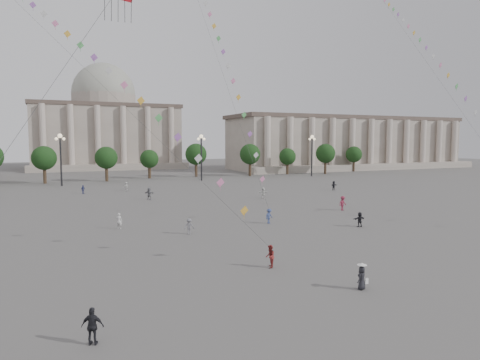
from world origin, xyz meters
name	(u,v)px	position (x,y,z in m)	size (l,w,h in m)	color
ground	(314,276)	(0.00, 0.00, 0.00)	(360.00, 360.00, 0.00)	#4E4B49
hall_east	(349,143)	(75.00, 93.89, 8.43)	(84.00, 26.22, 17.20)	gray
hall_central	(105,126)	(0.00, 129.22, 14.23)	(48.30, 34.30, 35.50)	gray
tree_row	(130,157)	(0.00, 78.00, 5.39)	(137.12, 5.12, 8.00)	#36251B
lamp_post_mid_west	(60,150)	(-15.00, 70.00, 7.35)	(2.00, 0.90, 10.65)	#262628
lamp_post_mid_east	(201,149)	(15.00, 70.00, 7.35)	(2.00, 0.90, 10.65)	#262628
lamp_post_far_east	(312,148)	(45.00, 70.00, 7.35)	(2.00, 0.90, 10.65)	#262628
person_crowd_0	(83,189)	(-11.77, 54.60, 0.76)	(0.89, 0.37, 1.52)	navy
person_crowd_3	(360,219)	(13.83, 12.29, 0.79)	(1.47, 0.47, 1.59)	black
person_crowd_4	(126,186)	(-4.10, 56.31, 0.81)	(1.51, 0.48, 1.63)	silver
person_crowd_6	(189,226)	(-4.08, 15.99, 0.79)	(1.03, 0.59, 1.59)	slate
person_crowd_7	(263,193)	(14.45, 36.81, 0.88)	(1.63, 0.52, 1.76)	white
person_crowd_8	(343,203)	(18.82, 21.91, 0.96)	(1.24, 0.71, 1.91)	maroon
person_crowd_9	(334,186)	(31.56, 41.62, 0.86)	(1.60, 0.51, 1.72)	black
person_crowd_12	(149,194)	(-2.70, 42.42, 0.96)	(1.78, 0.57, 1.92)	slate
person_crowd_13	(119,221)	(-10.07, 21.45, 0.84)	(0.61, 0.40, 1.68)	silver
tourist_1	(93,326)	(-14.69, -4.44, 0.87)	(1.02, 0.42, 1.74)	black
kite_flyer_0	(270,256)	(-1.88, 2.87, 0.84)	(0.82, 0.64, 1.68)	maroon
kite_flyer_1	(269,216)	(5.73, 17.80, 0.84)	(1.08, 0.62, 1.67)	#37487D
hat_person	(362,277)	(1.26, -3.46, 0.80)	(0.84, 0.72, 1.69)	black
dragon_kite	(116,4)	(-12.21, 3.72, 17.62)	(6.55, 2.22, 20.31)	red
kite_train_west	(62,34)	(-14.85, 26.62, 20.59)	(24.53, 43.78, 62.23)	#3F3F3F
kite_train_east	(427,52)	(36.58, 25.67, 22.68)	(18.22, 43.55, 61.98)	#3F3F3F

